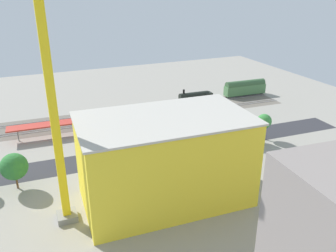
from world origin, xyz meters
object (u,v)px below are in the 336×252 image
Objects in this scene: passenger_coach at (245,88)px; street_tree_1 at (245,124)px; parked_car_0 at (240,127)px; parked_car_2 at (192,136)px; parked_car_4 at (130,147)px; street_tree_3 at (14,167)px; box_truck_0 at (112,165)px; locomotive at (197,97)px; parked_car_1 at (215,131)px; parked_car_3 at (161,141)px; tower_crane at (54,97)px; parked_car_5 at (98,152)px; street_tree_2 at (264,121)px; traffic_light at (132,132)px; street_tree_0 at (165,139)px; construction_building at (165,160)px; platform_canopy_near at (108,117)px.

street_tree_1 is at bearing 55.48° from passenger_coach.
parked_car_0 is 16.20m from parked_car_2.
street_tree_3 is at bearing 17.55° from parked_car_4.
passenger_coach is 72.02m from box_truck_0.
locomotive reaches higher than parked_car_1.
tower_crane reaches higher than parked_car_3.
box_truck_0 reaches higher than parked_car_4.
parked_car_3 reaches higher than parked_car_5.
street_tree_1 is 6.00m from street_tree_2.
street_tree_3 reaches higher than traffic_light.
locomotive is at bearing -126.80° from street_tree_0.
parked_car_4 is at bearing -126.89° from tower_crane.
street_tree_1 reaches higher than box_truck_0.
passenger_coach is at bearing -148.89° from box_truck_0.
locomotive is 20.50m from passenger_coach.
parked_car_0 is at bearing -179.31° from parked_car_4.
locomotive is at bearing -107.13° from parked_car_1.
construction_building is at bearing 43.60° from parked_car_1.
street_tree_2 is at bearing -153.66° from construction_building.
street_tree_2 is at bearing -162.67° from tower_crane.
street_tree_2 reaches higher than parked_car_1.
tower_crane reaches higher than parked_car_5.
parked_car_5 is at bearing -1.16° from parked_car_3.
tower_crane reaches higher than street_tree_2.
parked_car_1 is 21.96m from street_tree_0.
platform_canopy_near is 25.87m from box_truck_0.
street_tree_0 reaches higher than box_truck_0.
tower_crane is at bearing 32.27° from street_tree_0.
locomotive reaches higher than parked_car_0.
parked_car_4 is at bearing 0.10° from parked_car_1.
box_truck_0 is at bearing 0.59° from street_tree_0.
box_truck_0 is at bearing 177.79° from street_tree_3.
passenger_coach is at bearing -117.20° from street_tree_2.
passenger_coach is 53.35m from parked_car_3.
street_tree_2 is (18.42, 35.84, 2.17)m from passenger_coach.
construction_building is (25.38, 24.17, 7.80)m from parked_car_1.
construction_building is at bearing 56.82° from locomotive.
parked_car_1 is at bearing -163.76° from box_truck_0.
box_truck_0 is (25.20, 9.02, 1.02)m from parked_car_2.
parked_car_5 is at bearing -112.60° from tower_crane.
parked_car_1 reaches higher than parked_car_5.
street_tree_0 is at bearing 19.23° from parked_car_0.
platform_canopy_near is 44.79m from street_tree_2.
passenger_coach reaches higher than box_truck_0.
box_truck_0 is (16.14, 9.47, 1.05)m from parked_car_3.
tower_crane reaches higher than platform_canopy_near.
parked_car_2 is at bearing -146.15° from tower_crane.
street_tree_0 reaches higher than parked_car_0.
parked_car_5 is at bearing -11.91° from street_tree_1.
street_tree_2 is (-43.23, -1.36, 3.51)m from box_truck_0.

